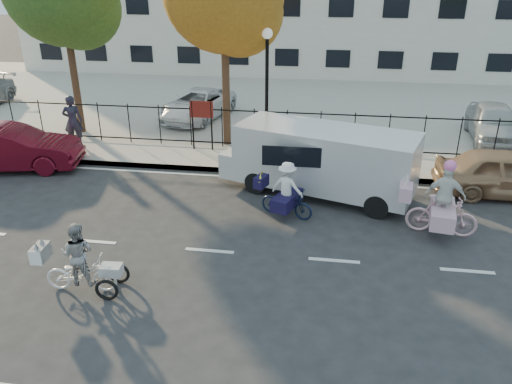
% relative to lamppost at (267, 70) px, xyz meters
% --- Properties ---
extents(ground, '(120.00, 120.00, 0.00)m').
position_rel_lamppost_xyz_m(ground, '(-0.50, -6.80, -3.11)').
color(ground, '#333334').
extents(road_markings, '(60.00, 9.52, 0.01)m').
position_rel_lamppost_xyz_m(road_markings, '(-0.50, -6.80, -3.11)').
color(road_markings, silver).
rests_on(road_markings, ground).
extents(curb, '(60.00, 0.10, 0.15)m').
position_rel_lamppost_xyz_m(curb, '(-0.50, -1.75, -3.04)').
color(curb, '#A8A399').
rests_on(curb, ground).
extents(sidewalk, '(60.00, 2.20, 0.15)m').
position_rel_lamppost_xyz_m(sidewalk, '(-0.50, -0.70, -3.04)').
color(sidewalk, '#A8A399').
rests_on(sidewalk, ground).
extents(parking_lot, '(60.00, 15.60, 0.15)m').
position_rel_lamppost_xyz_m(parking_lot, '(-0.50, 8.20, -3.04)').
color(parking_lot, '#A8A399').
rests_on(parking_lot, ground).
extents(iron_fence, '(58.00, 0.06, 1.50)m').
position_rel_lamppost_xyz_m(iron_fence, '(-0.50, 0.40, -2.21)').
color(iron_fence, black).
rests_on(iron_fence, sidewalk).
extents(building, '(34.00, 10.00, 6.00)m').
position_rel_lamppost_xyz_m(building, '(-0.50, 18.20, -0.11)').
color(building, silver).
rests_on(building, ground).
extents(lamppost, '(0.36, 0.36, 4.33)m').
position_rel_lamppost_xyz_m(lamppost, '(0.00, 0.00, 0.00)').
color(lamppost, black).
rests_on(lamppost, sidewalk).
extents(street_sign, '(0.85, 0.06, 1.80)m').
position_rel_lamppost_xyz_m(street_sign, '(-2.35, 0.00, -1.70)').
color(street_sign, black).
rests_on(street_sign, sidewalk).
extents(zebra_trike, '(1.86, 0.73, 1.59)m').
position_rel_lamppost_xyz_m(zebra_trike, '(-2.79, -8.76, -2.50)').
color(zebra_trike, white).
rests_on(zebra_trike, ground).
extents(unicorn_bike, '(2.05, 1.45, 2.03)m').
position_rel_lamppost_xyz_m(unicorn_bike, '(5.14, -5.08, -2.36)').
color(unicorn_bike, '#FCC0C7').
rests_on(unicorn_bike, ground).
extents(bull_bike, '(1.75, 1.24, 1.58)m').
position_rel_lamppost_xyz_m(bull_bike, '(1.15, -4.64, -2.48)').
color(bull_bike, black).
rests_on(bull_bike, ground).
extents(white_van, '(6.16, 3.45, 2.03)m').
position_rel_lamppost_xyz_m(white_van, '(2.03, -3.00, -1.99)').
color(white_van, silver).
rests_on(white_van, ground).
extents(red_sedan, '(4.77, 2.47, 1.50)m').
position_rel_lamppost_xyz_m(red_sedan, '(-8.35, -2.52, -2.36)').
color(red_sedan, '#570A17').
rests_on(red_sedan, ground).
extents(gold_sedan, '(4.15, 1.68, 1.41)m').
position_rel_lamppost_xyz_m(gold_sedan, '(7.53, -2.30, -2.41)').
color(gold_sedan, '#A47E59').
rests_on(gold_sedan, ground).
extents(pedestrian, '(0.80, 0.63, 1.92)m').
position_rel_lamppost_xyz_m(pedestrian, '(-7.17, -0.33, -2.00)').
color(pedestrian, black).
rests_on(pedestrian, sidewalk).
extents(lot_car_b, '(3.02, 4.84, 1.25)m').
position_rel_lamppost_xyz_m(lot_car_b, '(-3.58, 3.99, -2.34)').
color(lot_car_b, white).
rests_on(lot_car_b, parking_lot).
extents(lot_car_d, '(2.00, 4.27, 1.41)m').
position_rel_lamppost_xyz_m(lot_car_d, '(8.46, 2.72, -2.26)').
color(lot_car_d, '#B6BBBF').
rests_on(lot_car_d, parking_lot).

